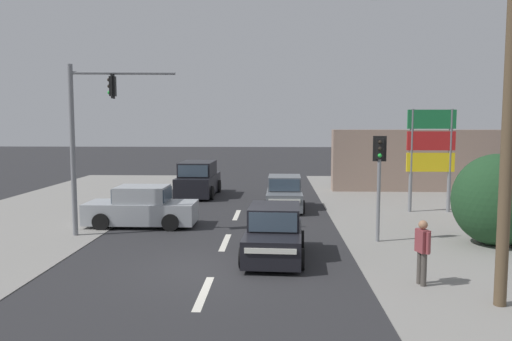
# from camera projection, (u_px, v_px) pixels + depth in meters

# --- Properties ---
(ground_plane) EXTENTS (140.00, 140.00, 0.00)m
(ground_plane) POSITION_uv_depth(u_px,v_px,m) (214.00, 268.00, 13.70)
(ground_plane) COLOR #28282B
(lane_dash_near) EXTENTS (0.20, 2.40, 0.01)m
(lane_dash_near) POSITION_uv_depth(u_px,v_px,m) (204.00, 293.00, 11.71)
(lane_dash_near) COLOR silver
(lane_dash_near) RESTS_ON ground
(lane_dash_mid) EXTENTS (0.20, 2.40, 0.01)m
(lane_dash_mid) POSITION_uv_depth(u_px,v_px,m) (225.00, 242.00, 16.68)
(lane_dash_mid) COLOR silver
(lane_dash_mid) RESTS_ON ground
(lane_dash_far) EXTENTS (0.20, 2.40, 0.01)m
(lane_dash_far) POSITION_uv_depth(u_px,v_px,m) (237.00, 215.00, 21.66)
(lane_dash_far) COLOR silver
(lane_dash_far) RESTS_ON ground
(utility_pole_foreground_right) EXTENTS (3.78, 0.47, 9.40)m
(utility_pole_foreground_right) POSITION_uv_depth(u_px,v_px,m) (504.00, 71.00, 10.40)
(utility_pole_foreground_right) COLOR brown
(utility_pole_foreground_right) RESTS_ON ground
(traffic_signal_mast) EXTENTS (3.68, 0.46, 6.00)m
(traffic_signal_mast) POSITION_uv_depth(u_px,v_px,m) (88.00, 127.00, 17.33)
(traffic_signal_mast) COLOR slate
(traffic_signal_mast) RESTS_ON ground
(pedestal_signal_right_kerb) EXTENTS (0.44, 0.30, 3.56)m
(pedestal_signal_right_kerb) POSITION_uv_depth(u_px,v_px,m) (379.00, 170.00, 16.51)
(pedestal_signal_right_kerb) COLOR slate
(pedestal_signal_right_kerb) RESTS_ON ground
(shopping_plaza_sign) EXTENTS (2.10, 0.16, 4.60)m
(shopping_plaza_sign) POSITION_uv_depth(u_px,v_px,m) (431.00, 146.00, 22.05)
(shopping_plaza_sign) COLOR slate
(shopping_plaza_sign) RESTS_ON ground
(roadside_bush) EXTENTS (3.04, 2.61, 3.00)m
(roadside_bush) POSITION_uv_depth(u_px,v_px,m) (503.00, 203.00, 16.10)
(roadside_bush) COLOR #1E4223
(roadside_bush) RESTS_ON ground
(shopfront_wall_far) EXTENTS (12.00, 1.00, 3.60)m
(shopfront_wall_far) POSITION_uv_depth(u_px,v_px,m) (436.00, 161.00, 29.02)
(shopfront_wall_far) COLOR gray
(shopfront_wall_far) RESTS_ON ground
(sedan_oncoming_mid) EXTENTS (4.24, 1.89, 1.56)m
(sedan_oncoming_mid) POSITION_uv_depth(u_px,v_px,m) (142.00, 208.00, 19.28)
(sedan_oncoming_mid) COLOR #A3A8AD
(sedan_oncoming_mid) RESTS_ON ground
(hatchback_kerbside_parked) EXTENTS (1.83, 3.66, 1.53)m
(hatchback_kerbside_parked) POSITION_uv_depth(u_px,v_px,m) (284.00, 194.00, 23.12)
(hatchback_kerbside_parked) COLOR slate
(hatchback_kerbside_parked) RESTS_ON ground
(hatchback_crossing_left) EXTENTS (1.92, 3.71, 1.53)m
(hatchback_crossing_left) POSITION_uv_depth(u_px,v_px,m) (274.00, 234.00, 14.77)
(hatchback_crossing_left) COLOR black
(hatchback_crossing_left) RESTS_ON ground
(suv_receding_far) EXTENTS (2.14, 4.58, 1.90)m
(suv_receding_far) POSITION_uv_depth(u_px,v_px,m) (198.00, 180.00, 27.27)
(suv_receding_far) COLOR black
(suv_receding_far) RESTS_ON ground
(pedestrian_at_kerb) EXTENTS (0.31, 0.54, 1.63)m
(pedestrian_at_kerb) POSITION_uv_depth(u_px,v_px,m) (422.00, 249.00, 12.15)
(pedestrian_at_kerb) COLOR #47423D
(pedestrian_at_kerb) RESTS_ON ground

